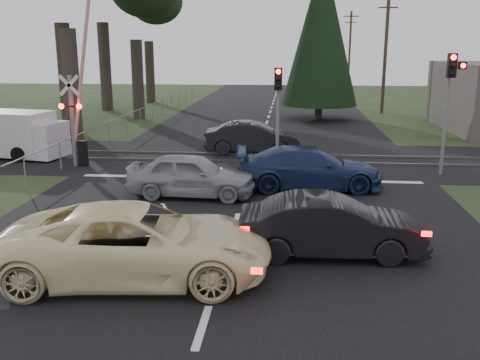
# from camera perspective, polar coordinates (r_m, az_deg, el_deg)

# --- Properties ---
(ground) EXTENTS (120.00, 120.00, 0.00)m
(ground) POSITION_cam_1_polar(r_m,az_deg,el_deg) (12.72, -1.86, -8.81)
(ground) COLOR #253217
(ground) RESTS_ON ground
(road) EXTENTS (14.00, 100.00, 0.01)m
(road) POSITION_cam_1_polar(r_m,az_deg,el_deg) (22.23, 1.32, 1.23)
(road) COLOR black
(road) RESTS_ON ground
(rail_corridor) EXTENTS (120.00, 8.00, 0.01)m
(rail_corridor) POSITION_cam_1_polar(r_m,az_deg,el_deg) (24.18, 1.65, 2.28)
(rail_corridor) COLOR black
(rail_corridor) RESTS_ON ground
(stop_line) EXTENTS (13.00, 0.35, 0.00)m
(stop_line) POSITION_cam_1_polar(r_m,az_deg,el_deg) (20.48, 0.97, 0.13)
(stop_line) COLOR silver
(stop_line) RESTS_ON ground
(rail_near) EXTENTS (120.00, 0.12, 0.10)m
(rail_near) POSITION_cam_1_polar(r_m,az_deg,el_deg) (23.39, 1.53, 1.98)
(rail_near) COLOR #59544C
(rail_near) RESTS_ON ground
(rail_far) EXTENTS (120.00, 0.12, 0.10)m
(rail_far) POSITION_cam_1_polar(r_m,az_deg,el_deg) (24.95, 1.77, 2.75)
(rail_far) COLOR #59544C
(rail_far) RESTS_ON ground
(crossing_signal) EXTENTS (1.62, 0.38, 6.96)m
(crossing_signal) POSITION_cam_1_polar(r_m,az_deg,el_deg) (23.31, -16.94, 6.35)
(crossing_signal) COLOR slate
(crossing_signal) RESTS_ON ground
(traffic_signal_right) EXTENTS (0.68, 0.48, 4.70)m
(traffic_signal_right) POSITION_cam_1_polar(r_m,az_deg,el_deg) (22.01, 21.52, 8.86)
(traffic_signal_right) COLOR slate
(traffic_signal_right) RESTS_ON ground
(traffic_signal_center) EXTENTS (0.32, 0.48, 4.10)m
(traffic_signal_center) POSITION_cam_1_polar(r_m,az_deg,el_deg) (22.41, 4.07, 8.56)
(traffic_signal_center) COLOR slate
(traffic_signal_center) RESTS_ON ground
(utility_pole_mid) EXTENTS (1.80, 0.26, 9.00)m
(utility_pole_mid) POSITION_cam_1_polar(r_m,az_deg,el_deg) (42.21, 15.27, 13.29)
(utility_pole_mid) COLOR #4C3D2D
(utility_pole_mid) RESTS_ON ground
(utility_pole_far) EXTENTS (1.80, 0.26, 9.00)m
(utility_pole_far) POSITION_cam_1_polar(r_m,az_deg,el_deg) (66.99, 11.63, 13.59)
(utility_pole_far) COLOR #4C3D2D
(utility_pole_far) RESTS_ON ground
(conifer_tree) EXTENTS (5.20, 5.20, 11.00)m
(conifer_tree) POSITION_cam_1_polar(r_m,az_deg,el_deg) (37.69, 8.66, 15.50)
(conifer_tree) COLOR #473D33
(conifer_tree) RESTS_ON ground
(fence_left) EXTENTS (0.10, 36.00, 1.20)m
(fence_left) POSITION_cam_1_polar(r_m,az_deg,el_deg) (35.71, -9.89, 5.90)
(fence_left) COLOR slate
(fence_left) RESTS_ON ground
(cream_coupe) EXTENTS (6.07, 3.26, 1.62)m
(cream_coupe) POSITION_cam_1_polar(r_m,az_deg,el_deg) (11.85, -10.92, -6.62)
(cream_coupe) COLOR #FEF0B6
(cream_coupe) RESTS_ON ground
(dark_hatchback) EXTENTS (4.50, 1.77, 1.46)m
(dark_hatchback) POSITION_cam_1_polar(r_m,az_deg,el_deg) (13.09, 9.71, -4.92)
(dark_hatchback) COLOR black
(dark_hatchback) RESTS_ON ground
(silver_car) EXTENTS (4.37, 1.92, 1.46)m
(silver_car) POSITION_cam_1_polar(r_m,az_deg,el_deg) (18.04, -5.21, 0.51)
(silver_car) COLOR #93969B
(silver_car) RESTS_ON ground
(blue_sedan) EXTENTS (5.28, 2.46, 1.49)m
(blue_sedan) POSITION_cam_1_polar(r_m,az_deg,el_deg) (19.12, 7.38, 1.26)
(blue_sedan) COLOR #1A274E
(blue_sedan) RESTS_ON ground
(dark_car_far) EXTENTS (4.54, 1.65, 1.49)m
(dark_car_far) POSITION_cam_1_polar(r_m,az_deg,el_deg) (25.35, 1.40, 4.52)
(dark_car_far) COLOR black
(dark_car_far) RESTS_ON ground
(white_van) EXTENTS (5.60, 2.77, 2.09)m
(white_van) POSITION_cam_1_polar(r_m,az_deg,el_deg) (26.67, -23.44, 4.53)
(white_van) COLOR silver
(white_van) RESTS_ON ground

